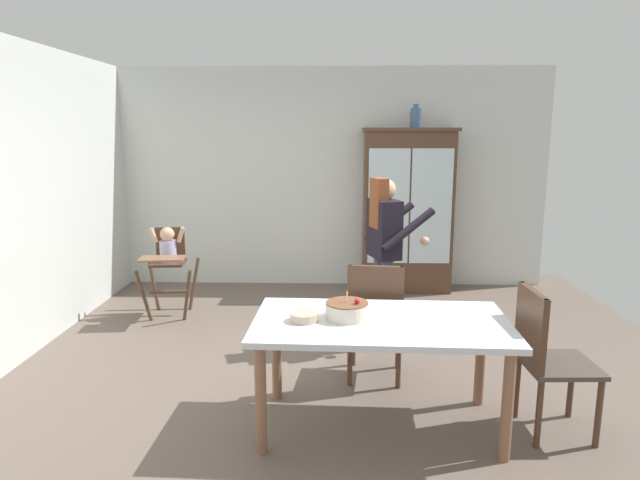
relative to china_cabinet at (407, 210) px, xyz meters
name	(u,v)px	position (x,y,z in m)	size (l,w,h in m)	color
ground_plane	(328,369)	(-0.93, -2.37, -0.99)	(6.24, 6.24, 0.00)	#66564C
wall_back	(331,178)	(-0.93, 0.26, 0.36)	(5.32, 0.06, 2.70)	silver
china_cabinet	(407,210)	(0.00, 0.00, 0.00)	(1.11, 0.48, 1.97)	#4C3323
ceramic_vase	(416,117)	(0.07, 0.00, 1.10)	(0.13, 0.13, 0.27)	#3D567F
high_chair_with_toddler	(168,255)	(-2.63, -1.03, -0.34)	(0.62, 0.72, 0.95)	#4C3323
adult_person	(385,241)	(-0.43, -1.78, -0.02)	(0.62, 0.60, 1.53)	#3D4C6B
dining_table	(381,334)	(-0.57, -3.24, -0.34)	(1.67, 0.93, 0.74)	silver
birthday_cake	(347,310)	(-0.79, -3.20, -0.20)	(0.28, 0.28, 0.19)	beige
serving_bowl	(304,317)	(-1.07, -3.26, -0.22)	(0.18, 0.18, 0.06)	#C6AD93
dining_chair_far_side	(375,314)	(-0.56, -2.58, -0.44)	(0.48, 0.48, 0.96)	#4C3323
dining_chair_right_end	(544,351)	(0.46, -3.28, -0.44)	(0.46, 0.46, 0.96)	#4C3323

